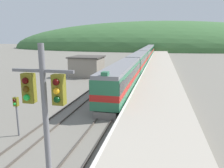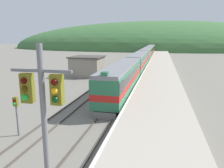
{
  "view_description": "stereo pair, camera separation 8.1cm",
  "coord_description": "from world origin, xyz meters",
  "px_view_note": "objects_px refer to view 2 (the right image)",
  "views": [
    {
      "loc": [
        4.96,
        -2.63,
        7.69
      ],
      "look_at": [
        -0.35,
        21.27,
        2.5
      ],
      "focal_mm": 35.0,
      "sensor_mm": 36.0,
      "label": 1
    },
    {
      "loc": [
        5.04,
        -2.62,
        7.69
      ],
      "look_at": [
        -0.35,
        21.27,
        2.5
      ],
      "focal_mm": 35.0,
      "sensor_mm": 36.0,
      "label": 2
    }
  ],
  "objects_px": {
    "carriage_fifth": "(152,48)",
    "carriage_fourth": "(150,51)",
    "carriage_second": "(139,62)",
    "carriage_third": "(146,54)",
    "signal_mast_main": "(44,120)",
    "signal_post_siding": "(16,108)",
    "express_train_lead_car": "(122,78)"
  },
  "relations": [
    {
      "from": "express_train_lead_car",
      "to": "signal_post_siding",
      "type": "bearing_deg",
      "value": -112.21
    },
    {
      "from": "express_train_lead_car",
      "to": "signal_mast_main",
      "type": "height_order",
      "value": "signal_mast_main"
    },
    {
      "from": "carriage_fifth",
      "to": "carriage_fourth",
      "type": "bearing_deg",
      "value": -90.0
    },
    {
      "from": "carriage_second",
      "to": "carriage_third",
      "type": "relative_size",
      "value": 1.0
    },
    {
      "from": "carriage_second",
      "to": "carriage_third",
      "type": "xyz_separation_m",
      "value": [
        0.0,
        22.55,
        0.0
      ]
    },
    {
      "from": "carriage_third",
      "to": "carriage_fifth",
      "type": "xyz_separation_m",
      "value": [
        0.0,
        45.1,
        0.0
      ]
    },
    {
      "from": "express_train_lead_car",
      "to": "carriage_second",
      "type": "xyz_separation_m",
      "value": [
        0.0,
        21.89,
        -0.01
      ]
    },
    {
      "from": "express_train_lead_car",
      "to": "signal_mast_main",
      "type": "relative_size",
      "value": 2.64
    },
    {
      "from": "carriage_second",
      "to": "carriage_third",
      "type": "distance_m",
      "value": 22.55
    },
    {
      "from": "express_train_lead_car",
      "to": "carriage_fourth",
      "type": "bearing_deg",
      "value": 90.0
    },
    {
      "from": "signal_post_siding",
      "to": "carriage_fourth",
      "type": "bearing_deg",
      "value": 85.87
    },
    {
      "from": "carriage_third",
      "to": "signal_mast_main",
      "type": "bearing_deg",
      "value": -88.98
    },
    {
      "from": "carriage_third",
      "to": "carriage_fourth",
      "type": "height_order",
      "value": "same"
    },
    {
      "from": "express_train_lead_car",
      "to": "signal_mast_main",
      "type": "xyz_separation_m",
      "value": [
        1.19,
        -22.22,
        2.61
      ]
    },
    {
      "from": "carriage_fourth",
      "to": "signal_post_siding",
      "type": "bearing_deg",
      "value": -94.13
    },
    {
      "from": "express_train_lead_car",
      "to": "carriage_fourth",
      "type": "height_order",
      "value": "express_train_lead_car"
    },
    {
      "from": "carriage_fourth",
      "to": "signal_mast_main",
      "type": "height_order",
      "value": "signal_mast_main"
    },
    {
      "from": "express_train_lead_car",
      "to": "carriage_fifth",
      "type": "distance_m",
      "value": 89.53
    },
    {
      "from": "express_train_lead_car",
      "to": "carriage_second",
      "type": "height_order",
      "value": "express_train_lead_car"
    },
    {
      "from": "carriage_fourth",
      "to": "express_train_lead_car",
      "type": "bearing_deg",
      "value": -90.0
    },
    {
      "from": "signal_mast_main",
      "to": "carriage_fourth",
      "type": "bearing_deg",
      "value": 90.77
    },
    {
      "from": "carriage_fifth",
      "to": "signal_mast_main",
      "type": "relative_size",
      "value": 2.88
    },
    {
      "from": "carriage_fourth",
      "to": "signal_mast_main",
      "type": "relative_size",
      "value": 2.88
    },
    {
      "from": "carriage_fourth",
      "to": "signal_post_siding",
      "type": "xyz_separation_m",
      "value": [
        -5.87,
        -81.36,
        0.03
      ]
    },
    {
      "from": "carriage_second",
      "to": "express_train_lead_car",
      "type": "bearing_deg",
      "value": -90.0
    },
    {
      "from": "signal_mast_main",
      "to": "signal_post_siding",
      "type": "height_order",
      "value": "signal_mast_main"
    },
    {
      "from": "carriage_third",
      "to": "signal_mast_main",
      "type": "xyz_separation_m",
      "value": [
        1.19,
        -66.66,
        2.63
      ]
    },
    {
      "from": "carriage_fourth",
      "to": "carriage_fifth",
      "type": "relative_size",
      "value": 1.0
    },
    {
      "from": "express_train_lead_car",
      "to": "carriage_third",
      "type": "bearing_deg",
      "value": 90.0
    },
    {
      "from": "carriage_fourth",
      "to": "carriage_second",
      "type": "bearing_deg",
      "value": -90.0
    },
    {
      "from": "carriage_third",
      "to": "carriage_fifth",
      "type": "bearing_deg",
      "value": 90.0
    },
    {
      "from": "express_train_lead_car",
      "to": "signal_post_siding",
      "type": "distance_m",
      "value": 15.53
    }
  ]
}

